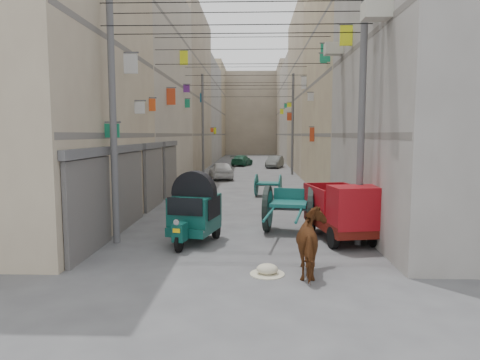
{
  "coord_description": "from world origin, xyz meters",
  "views": [
    {
      "loc": [
        0.52,
        -6.46,
        3.25
      ],
      "look_at": [
        0.1,
        6.5,
        1.85
      ],
      "focal_mm": 32.0,
      "sensor_mm": 36.0,
      "label": 1
    }
  ],
  "objects_px": {
    "distant_car_white": "(221,170)",
    "second_cart": "(268,185)",
    "distant_car_grey": "(275,162)",
    "feed_sack": "(267,269)",
    "horse": "(314,243)",
    "distant_car_green": "(242,160)",
    "tonga_cart": "(289,208)",
    "mini_truck": "(345,214)",
    "auto_rickshaw": "(194,210)"
  },
  "relations": [
    {
      "from": "distant_car_white",
      "to": "second_cart",
      "type": "bearing_deg",
      "value": 97.84
    },
    {
      "from": "second_cart",
      "to": "distant_car_grey",
      "type": "xyz_separation_m",
      "value": [
        1.27,
        19.28,
        -0.04
      ]
    },
    {
      "from": "feed_sack",
      "to": "horse",
      "type": "height_order",
      "value": "horse"
    },
    {
      "from": "second_cart",
      "to": "distant_car_grey",
      "type": "height_order",
      "value": "second_cart"
    },
    {
      "from": "second_cart",
      "to": "distant_car_green",
      "type": "bearing_deg",
      "value": 104.8
    },
    {
      "from": "feed_sack",
      "to": "horse",
      "type": "bearing_deg",
      "value": 2.39
    },
    {
      "from": "distant_car_grey",
      "to": "distant_car_green",
      "type": "bearing_deg",
      "value": 155.82
    },
    {
      "from": "tonga_cart",
      "to": "distant_car_green",
      "type": "bearing_deg",
      "value": 104.91
    },
    {
      "from": "mini_truck",
      "to": "feed_sack",
      "type": "relative_size",
      "value": 6.69
    },
    {
      "from": "mini_truck",
      "to": "tonga_cart",
      "type": "bearing_deg",
      "value": 132.07
    },
    {
      "from": "distant_car_white",
      "to": "tonga_cart",
      "type": "bearing_deg",
      "value": 89.73
    },
    {
      "from": "mini_truck",
      "to": "feed_sack",
      "type": "distance_m",
      "value": 4.0
    },
    {
      "from": "distant_car_green",
      "to": "distant_car_grey",
      "type": "bearing_deg",
      "value": 157.4
    },
    {
      "from": "horse",
      "to": "distant_car_green",
      "type": "height_order",
      "value": "horse"
    },
    {
      "from": "mini_truck",
      "to": "horse",
      "type": "distance_m",
      "value": 3.34
    },
    {
      "from": "feed_sack",
      "to": "horse",
      "type": "distance_m",
      "value": 1.24
    },
    {
      "from": "tonga_cart",
      "to": "mini_truck",
      "type": "relative_size",
      "value": 1.07
    },
    {
      "from": "tonga_cart",
      "to": "mini_truck",
      "type": "height_order",
      "value": "mini_truck"
    },
    {
      "from": "tonga_cart",
      "to": "distant_car_green",
      "type": "relative_size",
      "value": 0.96
    },
    {
      "from": "second_cart",
      "to": "feed_sack",
      "type": "height_order",
      "value": "second_cart"
    },
    {
      "from": "second_cart",
      "to": "mini_truck",
      "type": "bearing_deg",
      "value": -68.51
    },
    {
      "from": "distant_car_green",
      "to": "auto_rickshaw",
      "type": "bearing_deg",
      "value": 104.18
    },
    {
      "from": "auto_rickshaw",
      "to": "tonga_cart",
      "type": "bearing_deg",
      "value": 37.64
    },
    {
      "from": "mini_truck",
      "to": "second_cart",
      "type": "relative_size",
      "value": 2.26
    },
    {
      "from": "mini_truck",
      "to": "auto_rickshaw",
      "type": "bearing_deg",
      "value": 171.56
    },
    {
      "from": "feed_sack",
      "to": "second_cart",
      "type": "bearing_deg",
      "value": 88.03
    },
    {
      "from": "distant_car_white",
      "to": "distant_car_grey",
      "type": "xyz_separation_m",
      "value": [
        4.42,
        10.66,
        -0.05
      ]
    },
    {
      "from": "second_cart",
      "to": "horse",
      "type": "height_order",
      "value": "horse"
    },
    {
      "from": "auto_rickshaw",
      "to": "distant_car_green",
      "type": "height_order",
      "value": "auto_rickshaw"
    },
    {
      "from": "auto_rickshaw",
      "to": "mini_truck",
      "type": "height_order",
      "value": "mini_truck"
    },
    {
      "from": "auto_rickshaw",
      "to": "distant_car_white",
      "type": "height_order",
      "value": "auto_rickshaw"
    },
    {
      "from": "mini_truck",
      "to": "feed_sack",
      "type": "xyz_separation_m",
      "value": [
        -2.43,
        -3.09,
        -0.73
      ]
    },
    {
      "from": "tonga_cart",
      "to": "distant_car_grey",
      "type": "bearing_deg",
      "value": 98.54
    },
    {
      "from": "distant_car_white",
      "to": "mini_truck",
      "type": "bearing_deg",
      "value": 93.68
    },
    {
      "from": "tonga_cart",
      "to": "distant_car_grey",
      "type": "xyz_separation_m",
      "value": [
        0.86,
        27.5,
        -0.23
      ]
    },
    {
      "from": "distant_car_white",
      "to": "horse",
      "type": "bearing_deg",
      "value": 87.96
    },
    {
      "from": "tonga_cart",
      "to": "second_cart",
      "type": "bearing_deg",
      "value": 103.21
    },
    {
      "from": "horse",
      "to": "distant_car_green",
      "type": "relative_size",
      "value": 0.48
    },
    {
      "from": "second_cart",
      "to": "horse",
      "type": "distance_m",
      "value": 12.51
    },
    {
      "from": "distant_car_grey",
      "to": "mini_truck",
      "type": "bearing_deg",
      "value": -74.97
    },
    {
      "from": "distant_car_green",
      "to": "tonga_cart",
      "type": "bearing_deg",
      "value": 109.76
    },
    {
      "from": "tonga_cart",
      "to": "distant_car_green",
      "type": "distance_m",
      "value": 30.13
    },
    {
      "from": "feed_sack",
      "to": "distant_car_white",
      "type": "relative_size",
      "value": 0.14
    },
    {
      "from": "tonga_cart",
      "to": "second_cart",
      "type": "distance_m",
      "value": 8.23
    },
    {
      "from": "second_cart",
      "to": "distant_car_green",
      "type": "xyz_separation_m",
      "value": [
        -2.0,
        21.81,
        -0.08
      ]
    },
    {
      "from": "auto_rickshaw",
      "to": "second_cart",
      "type": "relative_size",
      "value": 1.62
    },
    {
      "from": "tonga_cart",
      "to": "distant_car_grey",
      "type": "distance_m",
      "value": 27.52
    },
    {
      "from": "mini_truck",
      "to": "distant_car_grey",
      "type": "bearing_deg",
      "value": 81.31
    },
    {
      "from": "distant_car_white",
      "to": "distant_car_grey",
      "type": "bearing_deg",
      "value": -124.73
    },
    {
      "from": "mini_truck",
      "to": "distant_car_white",
      "type": "relative_size",
      "value": 0.91
    }
  ]
}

